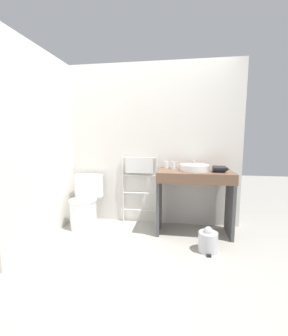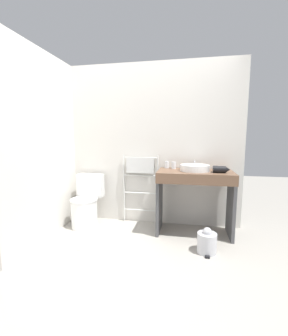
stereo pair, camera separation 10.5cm
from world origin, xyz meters
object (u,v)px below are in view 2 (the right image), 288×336
object	(u,v)px
toilet	(86,205)
cup_near_wall	(167,165)
towel_radiator	(140,173)
trash_bin	(207,242)
hair_dryer	(220,169)
cup_near_edge	(174,165)
sink_basin	(195,168)

from	to	relation	value
toilet	cup_near_wall	bearing A→B (deg)	11.27
towel_radiator	trash_bin	bearing A→B (deg)	-38.75
towel_radiator	trash_bin	world-z (taller)	towel_radiator
toilet	hair_dryer	bearing A→B (deg)	-1.74
towel_radiator	toilet	bearing A→B (deg)	-160.44
hair_dryer	trash_bin	distance (m)	0.92
hair_dryer	trash_bin	size ratio (longest dim) A/B	0.69
cup_near_edge	towel_radiator	bearing A→B (deg)	169.31
towel_radiator	hair_dryer	distance (m)	1.17
toilet	cup_near_wall	size ratio (longest dim) A/B	7.69
toilet	sink_basin	size ratio (longest dim) A/B	1.98
toilet	cup_near_wall	xyz separation A→B (m)	(1.18, 0.24, 0.62)
cup_near_wall	hair_dryer	size ratio (longest dim) A/B	0.48
towel_radiator	sink_basin	xyz separation A→B (m)	(0.80, -0.24, 0.14)
sink_basin	cup_near_wall	size ratio (longest dim) A/B	3.89
toilet	towel_radiator	world-z (taller)	towel_radiator
cup_near_edge	trash_bin	distance (m)	1.13
trash_bin	cup_near_edge	bearing A→B (deg)	123.34
sink_basin	hair_dryer	distance (m)	0.33
toilet	cup_near_edge	distance (m)	1.44
cup_near_edge	trash_bin	xyz separation A→B (m)	(0.44, -0.66, -0.80)
toilet	cup_near_edge	size ratio (longest dim) A/B	7.65
toilet	cup_near_wall	world-z (taller)	cup_near_wall
cup_near_edge	hair_dryer	size ratio (longest dim) A/B	0.48
toilet	sink_basin	world-z (taller)	sink_basin
cup_near_wall	trash_bin	bearing A→B (deg)	-53.11
towel_radiator	cup_near_wall	world-z (taller)	towel_radiator
cup_near_wall	cup_near_edge	size ratio (longest dim) A/B	1.00
cup_near_wall	trash_bin	xyz separation A→B (m)	(0.54, -0.72, -0.80)
sink_basin	cup_near_wall	distance (m)	0.44
sink_basin	trash_bin	xyz separation A→B (m)	(0.15, -0.52, -0.80)
hair_dryer	trash_bin	bearing A→B (deg)	-111.53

